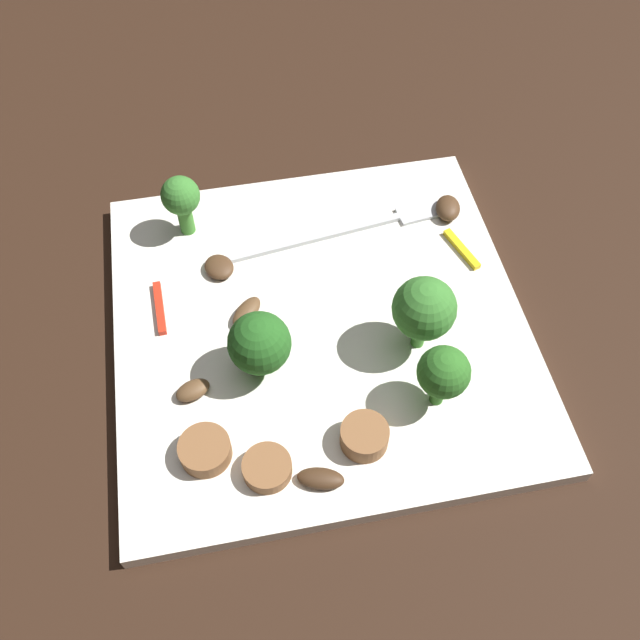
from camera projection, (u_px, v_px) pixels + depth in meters
ground_plane at (320, 330)px, 0.50m from camera, size 1.40×1.40×0.00m
plate at (320, 325)px, 0.50m from camera, size 0.29×0.29×0.01m
fork at (350, 229)px, 0.54m from camera, size 0.18×0.04×0.00m
broccoli_floret_0 at (259, 344)px, 0.44m from camera, size 0.04×0.04×0.05m
broccoli_floret_1 at (181, 199)px, 0.51m from camera, size 0.03×0.03×0.05m
broccoli_floret_2 at (443, 373)px, 0.43m from camera, size 0.03×0.03×0.05m
broccoli_floret_3 at (424, 309)px, 0.45m from camera, size 0.04×0.04×0.06m
sausage_slice_0 at (364, 436)px, 0.43m from camera, size 0.04×0.04×0.02m
sausage_slice_1 at (205, 450)px, 0.43m from camera, size 0.05×0.05×0.01m
sausage_slice_2 at (267, 468)px, 0.42m from camera, size 0.04×0.04×0.01m
mushroom_0 at (219, 267)px, 0.51m from camera, size 0.03×0.03×0.01m
mushroom_1 at (247, 312)px, 0.49m from camera, size 0.03×0.03×0.01m
mushroom_2 at (193, 390)px, 0.45m from camera, size 0.03×0.02×0.01m
mushroom_3 at (448, 208)px, 0.55m from camera, size 0.03×0.03×0.01m
mushroom_4 at (321, 479)px, 0.42m from camera, size 0.03×0.02×0.01m
pepper_strip_0 at (160, 308)px, 0.50m from camera, size 0.01×0.05×0.00m
pepper_strip_1 at (462, 249)px, 0.53m from camera, size 0.02×0.04×0.00m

